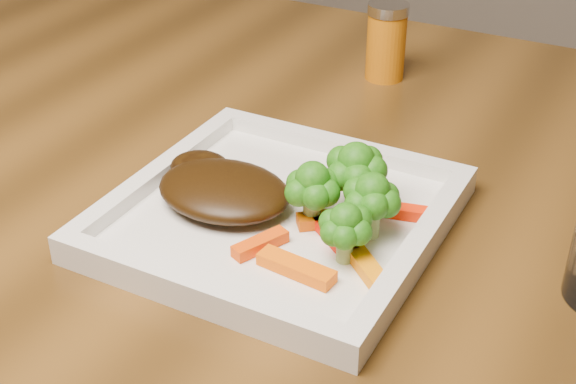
% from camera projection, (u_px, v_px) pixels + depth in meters
% --- Properties ---
extents(plate, '(0.27, 0.27, 0.01)m').
position_uv_depth(plate, '(278.00, 220.00, 0.69)').
color(plate, white).
rests_on(plate, dining_table).
extents(steak, '(0.13, 0.10, 0.03)m').
position_uv_depth(steak, '(224.00, 190.00, 0.70)').
color(steak, black).
rests_on(steak, plate).
extents(broccoli_0, '(0.06, 0.06, 0.07)m').
position_uv_depth(broccoli_0, '(355.00, 174.00, 0.68)').
color(broccoli_0, '#2E5D0F').
rests_on(broccoli_0, plate).
extents(broccoli_1, '(0.07, 0.07, 0.06)m').
position_uv_depth(broccoli_1, '(372.00, 202.00, 0.65)').
color(broccoli_1, '#2B7613').
rests_on(broccoli_1, plate).
extents(broccoli_2, '(0.06, 0.06, 0.06)m').
position_uv_depth(broccoli_2, '(346.00, 229.00, 0.62)').
color(broccoli_2, '#3E7914').
rests_on(broccoli_2, plate).
extents(broccoli_3, '(0.06, 0.06, 0.06)m').
position_uv_depth(broccoli_3, '(312.00, 192.00, 0.66)').
color(broccoli_3, '#246911').
rests_on(broccoli_3, plate).
extents(carrot_0, '(0.07, 0.02, 0.01)m').
position_uv_depth(carrot_0, '(296.00, 268.00, 0.62)').
color(carrot_0, '#FF6304').
rests_on(carrot_0, plate).
extents(carrot_1, '(0.05, 0.05, 0.01)m').
position_uv_depth(carrot_1, '(367.00, 268.00, 0.62)').
color(carrot_1, orange).
rests_on(carrot_1, plate).
extents(carrot_2, '(0.03, 0.05, 0.01)m').
position_uv_depth(carrot_2, '(260.00, 244.00, 0.64)').
color(carrot_2, '#F04403').
rests_on(carrot_2, plate).
extents(carrot_3, '(0.05, 0.02, 0.01)m').
position_uv_depth(carrot_3, '(411.00, 213.00, 0.68)').
color(carrot_3, '#F92604').
rests_on(carrot_3, plate).
extents(carrot_4, '(0.05, 0.05, 0.01)m').
position_uv_depth(carrot_4, '(323.00, 180.00, 0.73)').
color(carrot_4, orange).
rests_on(carrot_4, plate).
extents(carrot_5, '(0.05, 0.04, 0.01)m').
position_uv_depth(carrot_5, '(335.00, 237.00, 0.65)').
color(carrot_5, red).
rests_on(carrot_5, plate).
extents(carrot_6, '(0.06, 0.05, 0.01)m').
position_uv_depth(carrot_6, '(332.00, 219.00, 0.67)').
color(carrot_6, '#CE4F03').
rests_on(carrot_6, plate).
extents(spice_shaker, '(0.05, 0.05, 0.09)m').
position_uv_depth(spice_shaker, '(386.00, 42.00, 0.95)').
color(spice_shaker, '#BF650A').
rests_on(spice_shaker, dining_table).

